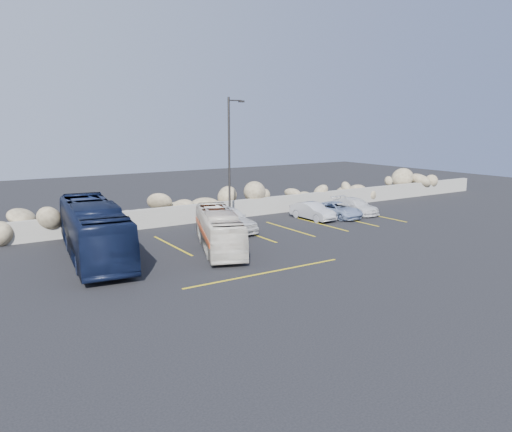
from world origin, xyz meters
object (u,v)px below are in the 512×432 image
tour_coach (94,230)px  car_a (228,219)px  car_b (313,211)px  car_d (337,210)px  vintage_bus (219,230)px  car_c (355,206)px  lamppost (230,159)px

tour_coach → car_a: bearing=18.5°
car_a → tour_coach: bearing=-171.8°
tour_coach → car_b: bearing=14.2°
car_a → car_d: (8.57, -0.17, -0.23)m
vintage_bus → car_d: vintage_bus is taller
car_c → car_d: size_ratio=1.00×
car_c → tour_coach: bearing=-174.3°
lamppost → car_c: lamppost is taller
tour_coach → car_c: bearing=12.9°
tour_coach → car_c: 19.13m
car_b → car_a: bearing=178.3°
lamppost → vintage_bus: size_ratio=1.09×
lamppost → vintage_bus: (-3.29, -4.53, -3.27)m
tour_coach → car_a: 8.56m
vintage_bus → car_b: bearing=42.2°
lamppost → tour_coach: bearing=-163.4°
lamppost → tour_coach: 10.01m
tour_coach → car_d: tour_coach is taller
car_c → car_a: bearing=-178.8°
tour_coach → car_d: 17.03m
tour_coach → car_b: size_ratio=2.80×
lamppost → vintage_bus: 6.48m
lamppost → vintage_bus: lamppost is taller
car_a → car_c: bearing=-1.7°
tour_coach → vintage_bus: bearing=-9.6°
car_b → car_c: 3.99m
car_b → car_c: size_ratio=0.91×
tour_coach → car_c: (19.02, 1.85, -0.81)m
lamppost → car_a: lamppost is taller
lamppost → tour_coach: (-9.18, -2.73, -2.92)m
vintage_bus → tour_coach: bearing=-176.2°
car_d → car_b: bearing=165.4°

